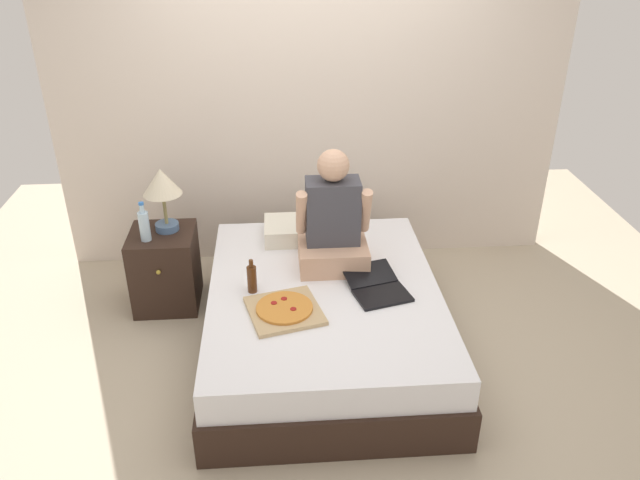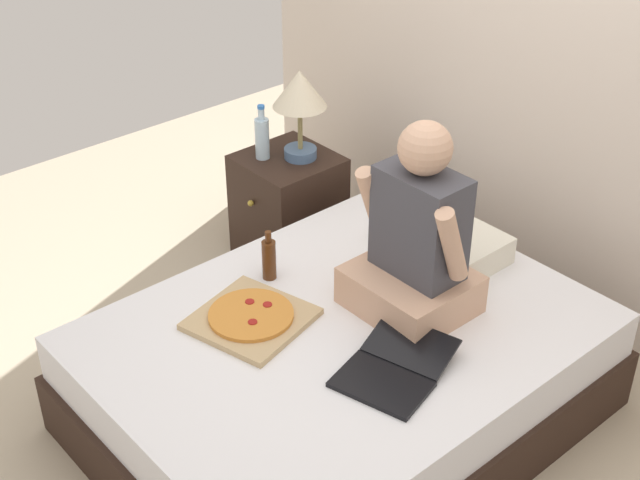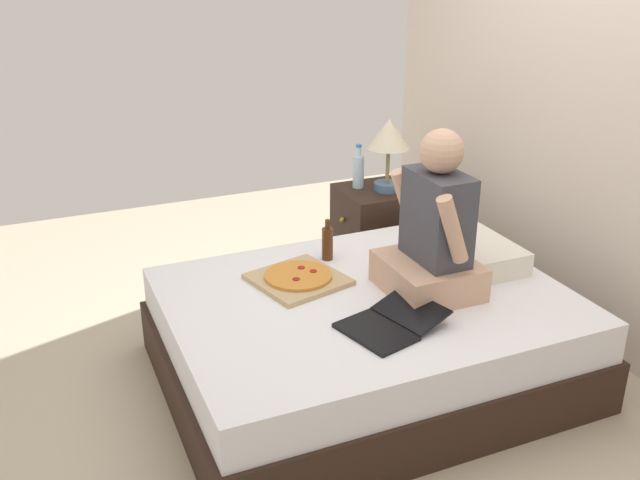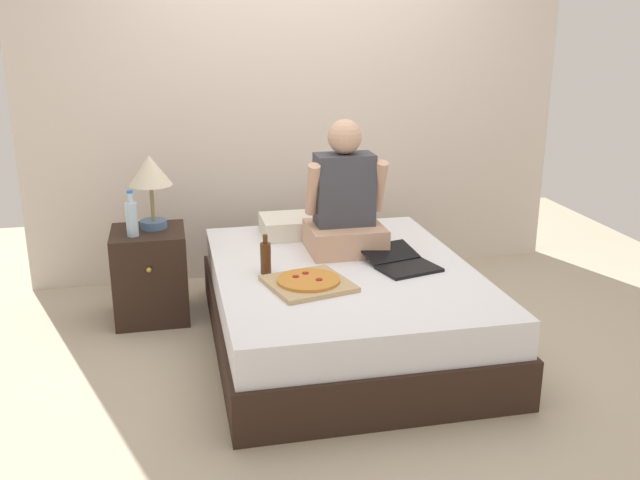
# 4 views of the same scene
# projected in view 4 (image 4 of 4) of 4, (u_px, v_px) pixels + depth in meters

# --- Properties ---
(ground_plane) EXTENTS (5.78, 5.78, 0.00)m
(ground_plane) POSITION_uv_depth(u_px,v_px,m) (343.00, 342.00, 4.13)
(ground_plane) COLOR tan
(wall_back) EXTENTS (3.78, 0.12, 2.50)m
(wall_back) POSITION_uv_depth(u_px,v_px,m) (299.00, 99.00, 4.97)
(wall_back) COLOR beige
(wall_back) RESTS_ON ground
(bed) EXTENTS (1.46, 1.89, 0.46)m
(bed) POSITION_uv_depth(u_px,v_px,m) (343.00, 306.00, 4.06)
(bed) COLOR black
(bed) RESTS_ON ground
(nightstand_left) EXTENTS (0.44, 0.47, 0.56)m
(nightstand_left) POSITION_uv_depth(u_px,v_px,m) (151.00, 274.00, 4.39)
(nightstand_left) COLOR black
(nightstand_left) RESTS_ON ground
(lamp_on_left_nightstand) EXTENTS (0.26, 0.26, 0.45)m
(lamp_on_left_nightstand) POSITION_uv_depth(u_px,v_px,m) (150.00, 176.00, 4.26)
(lamp_on_left_nightstand) COLOR #4C6B93
(lamp_on_left_nightstand) RESTS_ON nightstand_left
(water_bottle) EXTENTS (0.07, 0.07, 0.28)m
(water_bottle) POSITION_uv_depth(u_px,v_px,m) (132.00, 218.00, 4.17)
(water_bottle) COLOR silver
(water_bottle) RESTS_ON nightstand_left
(pillow) EXTENTS (0.52, 0.34, 0.12)m
(pillow) POSITION_uv_depth(u_px,v_px,m) (302.00, 225.00, 4.57)
(pillow) COLOR silver
(pillow) RESTS_ON bed
(person_seated) EXTENTS (0.47, 0.40, 0.78)m
(person_seated) POSITION_uv_depth(u_px,v_px,m) (345.00, 204.00, 4.19)
(person_seated) COLOR tan
(person_seated) RESTS_ON bed
(laptop) EXTENTS (0.41, 0.48, 0.07)m
(laptop) POSITION_uv_depth(u_px,v_px,m) (402.00, 263.00, 3.99)
(laptop) COLOR black
(laptop) RESTS_ON bed
(pizza_box) EXTENTS (0.49, 0.49, 0.05)m
(pizza_box) POSITION_uv_depth(u_px,v_px,m) (308.00, 283.00, 3.70)
(pizza_box) COLOR tan
(pizza_box) RESTS_ON bed
(beer_bottle_on_bed) EXTENTS (0.06, 0.06, 0.22)m
(beer_bottle_on_bed) POSITION_uv_depth(u_px,v_px,m) (266.00, 257.00, 3.86)
(beer_bottle_on_bed) COLOR #4C2811
(beer_bottle_on_bed) RESTS_ON bed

